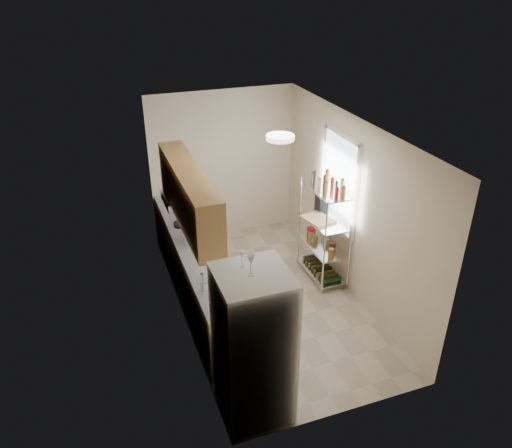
% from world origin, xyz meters
% --- Properties ---
extents(room, '(2.52, 4.42, 2.62)m').
position_xyz_m(room, '(0.00, 0.00, 1.30)').
color(room, '#BDB299').
rests_on(room, ground).
extents(counter_run, '(0.63, 3.51, 0.90)m').
position_xyz_m(counter_run, '(-0.92, 0.44, 0.45)').
color(counter_run, '#AC7B49').
rests_on(counter_run, ground).
extents(upper_cabinets, '(0.33, 2.20, 0.72)m').
position_xyz_m(upper_cabinets, '(-1.05, 0.10, 1.81)').
color(upper_cabinets, '#AC7B49').
rests_on(upper_cabinets, room).
extents(range_hood, '(0.50, 0.60, 0.12)m').
position_xyz_m(range_hood, '(-1.00, 0.90, 1.39)').
color(range_hood, '#B7BABC').
rests_on(range_hood, room).
extents(window, '(0.06, 1.00, 1.46)m').
position_xyz_m(window, '(1.23, 0.35, 1.55)').
color(window, white).
rests_on(window, room).
extents(bakers_rack, '(0.45, 0.90, 1.73)m').
position_xyz_m(bakers_rack, '(1.00, 0.30, 1.11)').
color(bakers_rack, silver).
rests_on(bakers_rack, ground).
extents(ceiling_dome, '(0.34, 0.34, 0.05)m').
position_xyz_m(ceiling_dome, '(0.00, -0.30, 2.57)').
color(ceiling_dome, white).
rests_on(ceiling_dome, room).
extents(refrigerator, '(0.73, 0.73, 1.77)m').
position_xyz_m(refrigerator, '(-0.87, -1.79, 0.89)').
color(refrigerator, white).
rests_on(refrigerator, ground).
extents(wine_glass_a, '(0.07, 0.07, 0.18)m').
position_xyz_m(wine_glass_a, '(-0.93, -1.63, 1.86)').
color(wine_glass_a, silver).
rests_on(wine_glass_a, refrigerator).
extents(wine_glass_b, '(0.08, 0.08, 0.22)m').
position_xyz_m(wine_glass_b, '(-0.89, -1.79, 1.88)').
color(wine_glass_b, silver).
rests_on(wine_glass_b, refrigerator).
extents(rice_cooker, '(0.28, 0.28, 0.23)m').
position_xyz_m(rice_cooker, '(-0.93, 0.50, 1.01)').
color(rice_cooker, white).
rests_on(rice_cooker, counter_run).
extents(frying_pan_large, '(0.29, 0.29, 0.04)m').
position_xyz_m(frying_pan_large, '(-1.00, 1.04, 0.92)').
color(frying_pan_large, black).
rests_on(frying_pan_large, counter_run).
extents(frying_pan_small, '(0.21, 0.21, 0.04)m').
position_xyz_m(frying_pan_small, '(-0.88, 1.29, 0.92)').
color(frying_pan_small, black).
rests_on(frying_pan_small, counter_run).
extents(cutting_board, '(0.45, 0.52, 0.03)m').
position_xyz_m(cutting_board, '(0.89, 0.31, 1.03)').
color(cutting_board, tan).
rests_on(cutting_board, bakers_rack).
extents(espresso_machine, '(0.17, 0.24, 0.26)m').
position_xyz_m(espresso_machine, '(1.08, 0.58, 1.14)').
color(espresso_machine, black).
rests_on(espresso_machine, bakers_rack).
extents(storage_bag, '(0.09, 0.12, 0.14)m').
position_xyz_m(storage_bag, '(0.96, 0.63, 0.63)').
color(storage_bag, red).
rests_on(storage_bag, bakers_rack).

